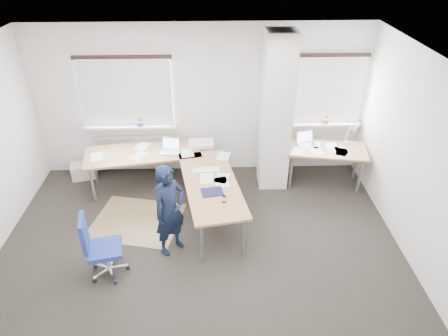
{
  "coord_description": "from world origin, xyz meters",
  "views": [
    {
      "loc": [
        0.21,
        -4.28,
        4.18
      ],
      "look_at": [
        0.38,
        0.9,
        0.97
      ],
      "focal_mm": 32.0,
      "sensor_mm": 36.0,
      "label": 1
    }
  ],
  "objects_px": {
    "task_chair": "(104,258)",
    "person": "(170,210)",
    "desk_main": "(178,167)",
    "desk_side": "(327,150)"
  },
  "relations": [
    {
      "from": "task_chair",
      "to": "person",
      "type": "bearing_deg",
      "value": 16.07
    },
    {
      "from": "desk_main",
      "to": "task_chair",
      "type": "height_order",
      "value": "task_chair"
    },
    {
      "from": "desk_main",
      "to": "person",
      "type": "relative_size",
      "value": 1.96
    },
    {
      "from": "desk_side",
      "to": "person",
      "type": "distance_m",
      "value": 3.17
    },
    {
      "from": "desk_main",
      "to": "person",
      "type": "bearing_deg",
      "value": -101.92
    },
    {
      "from": "person",
      "to": "task_chair",
      "type": "bearing_deg",
      "value": 163.02
    },
    {
      "from": "desk_side",
      "to": "person",
      "type": "relative_size",
      "value": 1.04
    },
    {
      "from": "desk_main",
      "to": "task_chair",
      "type": "distance_m",
      "value": 1.94
    },
    {
      "from": "desk_side",
      "to": "person",
      "type": "height_order",
      "value": "person"
    },
    {
      "from": "desk_main",
      "to": "person",
      "type": "distance_m",
      "value": 1.2
    }
  ]
}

